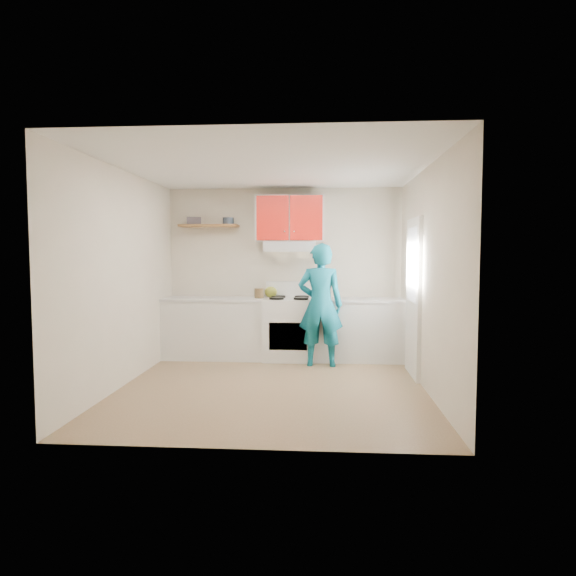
# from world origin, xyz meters

# --- Properties ---
(floor) EXTENTS (3.80, 3.80, 0.00)m
(floor) POSITION_xyz_m (0.00, 0.00, 0.00)
(floor) COLOR brown
(floor) RESTS_ON ground
(ceiling) EXTENTS (3.60, 3.80, 0.04)m
(ceiling) POSITION_xyz_m (0.00, 0.00, 2.60)
(ceiling) COLOR white
(ceiling) RESTS_ON floor
(back_wall) EXTENTS (3.60, 0.04, 2.60)m
(back_wall) POSITION_xyz_m (0.00, 1.90, 1.30)
(back_wall) COLOR beige
(back_wall) RESTS_ON floor
(front_wall) EXTENTS (3.60, 0.04, 2.60)m
(front_wall) POSITION_xyz_m (0.00, -1.90, 1.30)
(front_wall) COLOR beige
(front_wall) RESTS_ON floor
(left_wall) EXTENTS (0.04, 3.80, 2.60)m
(left_wall) POSITION_xyz_m (-1.80, 0.00, 1.30)
(left_wall) COLOR beige
(left_wall) RESTS_ON floor
(right_wall) EXTENTS (0.04, 3.80, 2.60)m
(right_wall) POSITION_xyz_m (1.80, 0.00, 1.30)
(right_wall) COLOR beige
(right_wall) RESTS_ON floor
(door) EXTENTS (0.05, 0.85, 2.05)m
(door) POSITION_xyz_m (1.78, 0.70, 1.02)
(door) COLOR white
(door) RESTS_ON floor
(door_glass) EXTENTS (0.01, 0.55, 0.95)m
(door_glass) POSITION_xyz_m (1.75, 0.70, 1.45)
(door_glass) COLOR white
(door_glass) RESTS_ON door
(counter_left) EXTENTS (1.52, 0.60, 0.90)m
(counter_left) POSITION_xyz_m (-1.04, 1.60, 0.45)
(counter_left) COLOR silver
(counter_left) RESTS_ON floor
(counter_right) EXTENTS (1.32, 0.60, 0.90)m
(counter_right) POSITION_xyz_m (1.14, 1.60, 0.45)
(counter_right) COLOR silver
(counter_right) RESTS_ON floor
(stove) EXTENTS (0.76, 0.65, 0.92)m
(stove) POSITION_xyz_m (0.10, 1.57, 0.46)
(stove) COLOR white
(stove) RESTS_ON floor
(range_hood) EXTENTS (0.76, 0.44, 0.15)m
(range_hood) POSITION_xyz_m (0.10, 1.68, 1.70)
(range_hood) COLOR silver
(range_hood) RESTS_ON back_wall
(upper_cabinets) EXTENTS (1.02, 0.33, 0.70)m
(upper_cabinets) POSITION_xyz_m (0.10, 1.73, 2.12)
(upper_cabinets) COLOR red
(upper_cabinets) RESTS_ON back_wall
(shelf) EXTENTS (0.90, 0.30, 0.04)m
(shelf) POSITION_xyz_m (-1.15, 1.75, 2.02)
(shelf) COLOR brown
(shelf) RESTS_ON back_wall
(books) EXTENTS (0.25, 0.20, 0.11)m
(books) POSITION_xyz_m (-1.38, 1.74, 2.09)
(books) COLOR #413940
(books) RESTS_ON shelf
(tin) EXTENTS (0.18, 0.18, 0.10)m
(tin) POSITION_xyz_m (-0.85, 1.73, 2.09)
(tin) COLOR #333D4C
(tin) RESTS_ON shelf
(kettle) EXTENTS (0.25, 0.25, 0.17)m
(kettle) POSITION_xyz_m (-0.20, 1.75, 1.00)
(kettle) COLOR olive
(kettle) RESTS_ON stove
(crock) EXTENTS (0.15, 0.15, 0.17)m
(crock) POSITION_xyz_m (-0.36, 1.60, 0.98)
(crock) COLOR #503D23
(crock) RESTS_ON counter_left
(cutting_board) EXTENTS (0.31, 0.24, 0.02)m
(cutting_board) POSITION_xyz_m (1.03, 1.59, 0.91)
(cutting_board) COLOR olive
(cutting_board) RESTS_ON counter_right
(silicone_mat) EXTENTS (0.31, 0.27, 0.01)m
(silicone_mat) POSITION_xyz_m (1.44, 1.52, 0.90)
(silicone_mat) COLOR red
(silicone_mat) RESTS_ON counter_right
(person) EXTENTS (0.65, 0.44, 1.74)m
(person) POSITION_xyz_m (0.57, 1.17, 0.87)
(person) COLOR #0E6880
(person) RESTS_ON floor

